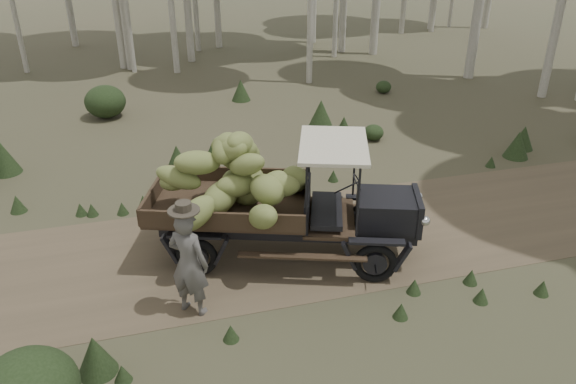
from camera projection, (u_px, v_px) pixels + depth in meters
name	position (u px, v px, depth m)	size (l,w,h in m)	color
ground	(359.00, 233.00, 12.07)	(120.00, 120.00, 0.00)	#473D2B
dirt_track	(359.00, 233.00, 12.07)	(70.00, 4.00, 0.01)	brown
banana_truck	(263.00, 188.00, 10.67)	(5.50, 3.37, 2.71)	black
farmer	(189.00, 262.00, 9.32)	(0.85, 0.81, 2.13)	#4F4C48
undergrowth	(296.00, 253.00, 10.49)	(18.29, 19.65, 1.38)	#233319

